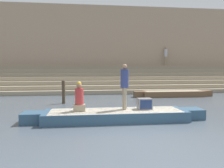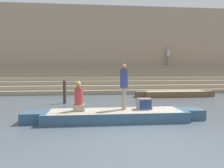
# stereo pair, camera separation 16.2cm
# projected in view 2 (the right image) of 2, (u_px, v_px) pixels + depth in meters

# --- Properties ---
(ground_plane) EXTENTS (120.00, 120.00, 0.00)m
(ground_plane) POSITION_uv_depth(u_px,v_px,m) (147.00, 139.00, 6.09)
(ground_plane) COLOR #4C5660
(ghat_steps) EXTENTS (36.00, 4.15, 2.15)m
(ghat_steps) POSITION_uv_depth(u_px,v_px,m) (108.00, 82.00, 18.55)
(ghat_steps) COLOR gray
(ghat_steps) RESTS_ON ground
(back_wall) EXTENTS (34.20, 1.28, 7.56)m
(back_wall) POSITION_uv_depth(u_px,v_px,m) (106.00, 49.00, 20.39)
(back_wall) COLOR tan
(back_wall) RESTS_ON ground
(rowboat_main) EXTENTS (6.76, 1.49, 0.38)m
(rowboat_main) POSITION_uv_depth(u_px,v_px,m) (115.00, 115.00, 8.15)
(rowboat_main) COLOR #33516B
(rowboat_main) RESTS_ON ground
(person_standing) EXTENTS (0.31, 0.31, 1.73)m
(person_standing) POSITION_uv_depth(u_px,v_px,m) (124.00, 83.00, 8.26)
(person_standing) COLOR gray
(person_standing) RESTS_ON rowboat_main
(person_rowing) EXTENTS (0.43, 0.34, 1.09)m
(person_rowing) POSITION_uv_depth(u_px,v_px,m) (79.00, 99.00, 8.03)
(person_rowing) COLOR gray
(person_rowing) RESTS_ON rowboat_main
(tv_set) EXTENTS (0.53, 0.41, 0.42)m
(tv_set) POSITION_uv_depth(u_px,v_px,m) (144.00, 104.00, 8.37)
(tv_set) COLOR slate
(tv_set) RESTS_ON rowboat_main
(moored_boat_shore) EXTENTS (5.43, 1.06, 0.39)m
(moored_boat_shore) POSITION_uv_depth(u_px,v_px,m) (175.00, 94.00, 14.83)
(moored_boat_shore) COLOR brown
(moored_boat_shore) RESTS_ON ground
(mooring_post) EXTENTS (0.18, 0.18, 1.26)m
(mooring_post) POSITION_uv_depth(u_px,v_px,m) (65.00, 92.00, 12.02)
(mooring_post) COLOR #473828
(mooring_post) RESTS_ON ground
(person_on_steps) EXTENTS (0.28, 0.28, 1.74)m
(person_on_steps) POSITION_uv_depth(u_px,v_px,m) (168.00, 55.00, 20.12)
(person_on_steps) COLOR gray
(person_on_steps) RESTS_ON ghat_steps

